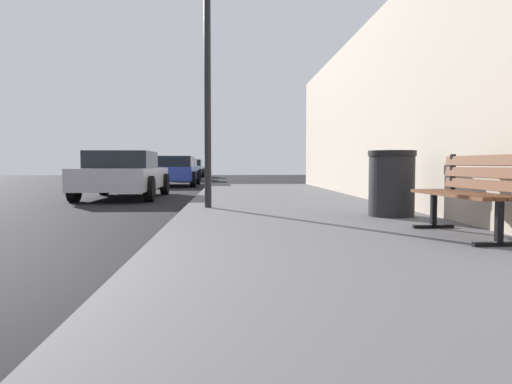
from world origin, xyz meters
TOP-DOWN VIEW (x-y plane):
  - sidewalk at (4.00, 0.00)m, footprint 4.00×32.00m
  - bench at (5.39, 1.77)m, footprint 0.57×1.59m
  - trash_bin at (5.21, 3.82)m, footprint 0.70×0.70m
  - street_lamp at (2.43, 5.46)m, footprint 0.36×0.36m
  - car_silver at (-0.06, 10.28)m, footprint 2.05×4.55m
  - car_blue at (0.50, 17.93)m, footprint 1.95×4.57m
  - car_green at (0.13, 25.38)m, footprint 1.94×4.54m
  - car_white at (0.06, 32.59)m, footprint 1.93×4.58m

SIDE VIEW (x-z plane):
  - sidewalk at x=4.00m, z-range 0.00..0.15m
  - trash_bin at x=5.21m, z-range 0.15..1.13m
  - car_green at x=0.13m, z-range 0.01..1.28m
  - car_white at x=0.06m, z-range 0.01..1.28m
  - car_blue at x=0.50m, z-range 0.01..1.28m
  - car_silver at x=-0.06m, z-range 0.01..1.28m
  - bench at x=5.39m, z-range 0.21..1.10m
  - street_lamp at x=2.43m, z-range 0.97..5.62m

